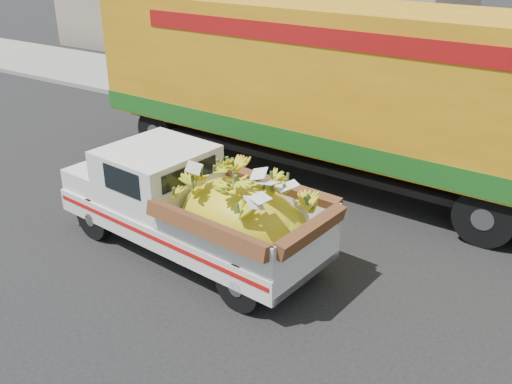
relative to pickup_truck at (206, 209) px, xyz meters
The scene contains 5 objects.
ground 1.45m from the pickup_truck, behind, with size 100.00×100.00×0.00m, color black.
curb 6.79m from the pickup_truck, 99.38° to the left, with size 60.00×0.25×0.15m, color gray.
sidewalk 8.86m from the pickup_truck, 97.15° to the left, with size 60.00×4.00×0.14m, color gray.
pickup_truck is the anchor object (origin of this frame).
semi_trailer 4.38m from the pickup_truck, 84.60° to the left, with size 12.03×2.99×3.80m.
Camera 1 is at (6.46, -6.43, 5.17)m, focal length 40.00 mm.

